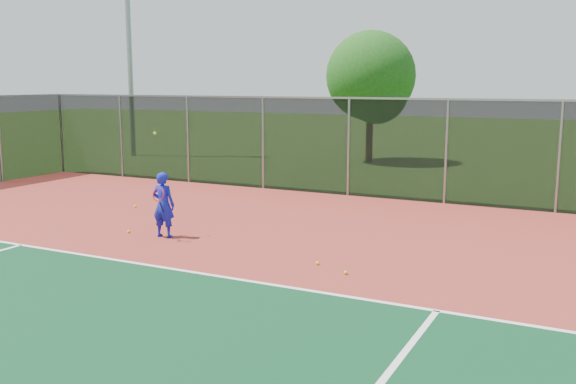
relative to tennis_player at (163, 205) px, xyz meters
The scene contains 10 objects.
ground 6.92m from the tennis_player, 46.73° to the right, with size 120.00×120.00×0.00m, color #2C5217.
court_apron 5.64m from the tennis_player, 32.54° to the right, with size 30.00×20.00×0.02m, color #9A3227.
fence_back 8.47m from the tennis_player, 56.01° to the left, with size 30.00×0.06×3.03m.
tennis_player is the anchor object (origin of this frame).
practice_ball_0 4.13m from the tennis_player, ahead, with size 0.07×0.07×0.07m, color #C8EA1B.
practice_ball_1 4.88m from the tennis_player, 10.03° to the right, with size 0.07×0.07×0.07m, color #C8EA1B.
practice_ball_2 3.84m from the tennis_player, 139.77° to the left, with size 0.07×0.07×0.07m, color #C8EA1B.
practice_ball_3 1.22m from the tennis_player, behind, with size 0.07×0.07×0.07m, color #C8EA1B.
floodlight_nw 18.30m from the tennis_player, 132.33° to the left, with size 0.90×0.40×12.20m.
tree_back_left 15.75m from the tennis_player, 92.03° to the left, with size 3.90×3.90×5.73m.
Camera 1 is at (4.17, -6.39, 3.48)m, focal length 40.00 mm.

